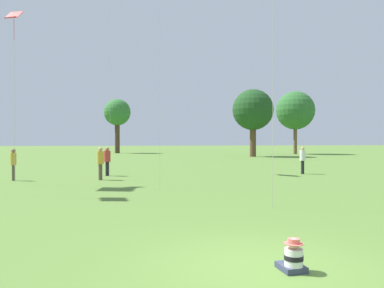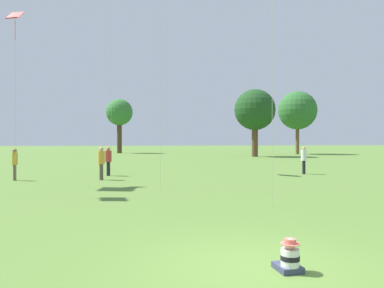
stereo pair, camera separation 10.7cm
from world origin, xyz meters
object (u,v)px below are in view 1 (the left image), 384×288
Objects in this scene: seated_toddler at (293,258)px; person_standing_0 at (303,158)px; person_standing_4 at (107,159)px; person_standing_1 at (13,161)px; person_standing_2 at (100,160)px; distant_tree_1 at (295,111)px; kite_2 at (14,23)px; distant_tree_0 at (253,110)px; distant_tree_2 at (117,113)px.

seated_toddler is 0.32× the size of person_standing_0.
person_standing_0 is 12.56m from person_standing_4.
person_standing_2 is at bearing -143.77° from person_standing_1.
person_standing_2 is 1.02× the size of person_standing_4.
distant_tree_1 reaches higher than seated_toddler.
kite_2 is at bearing 149.28° from person_standing_1.
person_standing_1 is 35.49m from distant_tree_0.
kite_2 is (0.51, -1.46, 7.10)m from person_standing_1.
person_standing_4 is at bearing -23.11° from person_standing_2.
person_standing_4 is (0.19, 2.40, -0.03)m from person_standing_2.
person_standing_0 is 0.98× the size of person_standing_2.
seated_toddler is 55.95m from distant_tree_1.
kite_2 is 45.49m from distant_tree_2.
distant_tree_2 is (3.32, 43.92, 5.83)m from person_standing_1.
person_standing_0 is at bearing -113.10° from distant_tree_1.
seated_toddler is 0.06× the size of distant_tree_0.
person_standing_0 is 37.03m from distant_tree_1.
distant_tree_2 reaches higher than person_standing_0.
kite_2 reaches higher than seated_toddler.
distant_tree_1 reaches higher than person_standing_2.
person_standing_4 is (-4.41, 17.72, 0.82)m from seated_toddler.
distant_tree_2 is (2.81, 45.38, -1.27)m from kite_2.
person_standing_0 is at bearing 59.04° from seated_toddler.
distant_tree_0 is (22.19, 27.20, 5.21)m from person_standing_1.
distant_tree_2 reaches higher than kite_2.
person_standing_1 is (-17.40, -1.53, 0.00)m from person_standing_0.
kite_2 reaches higher than person_standing_4.
seated_toddler is 0.06× the size of distant_tree_1.
distant_tree_1 is (31.74, 35.15, 5.90)m from person_standing_1.
person_standing_2 is (4.66, -0.32, 0.02)m from person_standing_1.
person_standing_1 is 7.26m from kite_2.
seated_toddler is 19.02m from person_standing_0.
person_standing_4 is at bearing 102.17° from kite_2.
distant_tree_2 reaches higher than distant_tree_0.
distant_tree_0 is at bearing -41.55° from distant_tree_2.
person_standing_1 is 5.28m from person_standing_4.
distant_tree_1 is (14.34, 33.62, 5.90)m from person_standing_0.
person_standing_1 is at bearing 115.01° from seated_toddler.
distant_tree_1 reaches higher than person_standing_0.
distant_tree_1 is at bearing -91.97° from person_standing_1.
distant_tree_2 reaches higher than person_standing_2.
seated_toddler is 0.32× the size of person_standing_4.
distant_tree_0 is at bearing -22.73° from person_standing_0.
person_standing_0 is at bearing -100.38° from person_standing_2.
distant_tree_0 reaches higher than kite_2.
person_standing_1 is 4.67m from person_standing_2.
person_standing_1 is 0.98× the size of person_standing_4.
distant_tree_1 is at bearing 112.52° from kite_2.
person_standing_1 is (-9.26, 15.64, 0.83)m from seated_toddler.
person_standing_1 is 0.19× the size of distant_tree_2.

